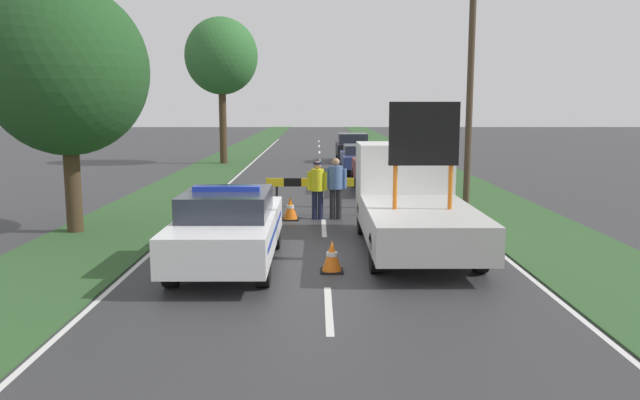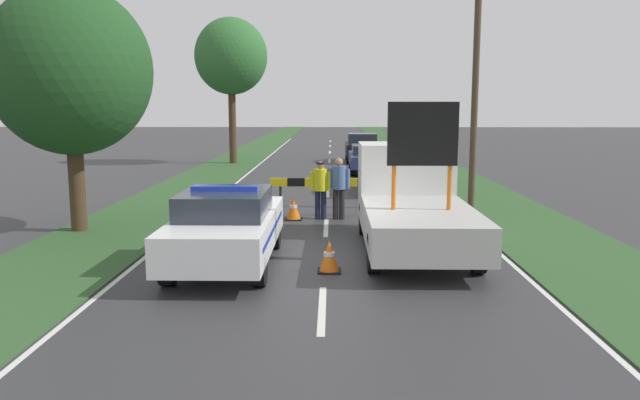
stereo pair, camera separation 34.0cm
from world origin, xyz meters
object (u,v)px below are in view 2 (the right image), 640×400
at_px(work_truck, 411,200).
at_px(traffic_cone_behind_barrier, 293,208).
at_px(traffic_cone_lane_edge, 427,212).
at_px(utility_pole, 475,90).
at_px(police_car, 227,226).
at_px(roadside_tree_near_right, 70,71).
at_px(traffic_cone_near_truck, 396,203).
at_px(queued_car_hatch_blue, 370,158).
at_px(road_barrier, 322,185).
at_px(queued_car_sedan_black, 362,147).
at_px(traffic_cone_near_police, 329,256).
at_px(traffic_cone_centre_front, 430,204).
at_px(roadside_tree_near_left, 231,57).
at_px(pedestrian_civilian, 339,184).
at_px(queued_car_wagon_maroon, 384,169).
at_px(police_officer, 321,185).

height_order(work_truck, traffic_cone_behind_barrier, work_truck).
xyz_separation_m(traffic_cone_lane_edge, utility_pole, (1.68, 2.11, 3.36)).
distance_m(police_car, roadside_tree_near_right, 6.41).
relative_size(traffic_cone_near_truck, queued_car_hatch_blue, 0.12).
bearing_deg(road_barrier, traffic_cone_near_truck, 18.83).
height_order(traffic_cone_lane_edge, queued_car_sedan_black, queued_car_sedan_black).
xyz_separation_m(work_truck, road_barrier, (-2.09, 3.92, -0.15)).
relative_size(traffic_cone_near_police, roadside_tree_near_right, 0.10).
bearing_deg(queued_car_sedan_black, traffic_cone_centre_front, 93.91).
bearing_deg(roadside_tree_near_left, traffic_cone_near_truck, -64.45).
relative_size(pedestrian_civilian, traffic_cone_near_police, 2.81).
height_order(traffic_cone_centre_front, queued_car_wagon_maroon, queued_car_wagon_maroon).
bearing_deg(utility_pole, traffic_cone_near_police, -120.77).
relative_size(police_car, pedestrian_civilian, 2.82).
height_order(pedestrian_civilian, traffic_cone_near_police, pedestrian_civilian).
bearing_deg(traffic_cone_lane_edge, pedestrian_civilian, 168.84).
distance_m(police_officer, roadside_tree_near_left, 18.42).
bearing_deg(work_truck, queued_car_hatch_blue, -92.65).
bearing_deg(queued_car_sedan_black, police_car, 80.68).
bearing_deg(traffic_cone_near_police, pedestrian_civilian, 87.55).
bearing_deg(queued_car_sedan_black, work_truck, 90.31).
height_order(pedestrian_civilian, traffic_cone_behind_barrier, pedestrian_civilian).
relative_size(police_officer, traffic_cone_near_police, 2.66).
bearing_deg(roadside_tree_near_right, traffic_cone_lane_edge, 8.53).
xyz_separation_m(traffic_cone_near_truck, queued_car_hatch_blue, (-0.16, 10.90, 0.47)).
bearing_deg(work_truck, traffic_cone_centre_front, -107.71).
xyz_separation_m(queued_car_wagon_maroon, utility_pole, (2.36, -4.16, 2.81)).
bearing_deg(roadside_tree_near_right, work_truck, -10.54).
height_order(queued_car_hatch_blue, roadside_tree_near_right, roadside_tree_near_right).
height_order(work_truck, road_barrier, work_truck).
bearing_deg(traffic_cone_behind_barrier, roadside_tree_near_left, 104.46).
xyz_separation_m(traffic_cone_behind_barrier, traffic_cone_lane_edge, (3.72, -0.38, -0.02)).
bearing_deg(pedestrian_civilian, queued_car_wagon_maroon, 65.06).
height_order(traffic_cone_centre_front, roadside_tree_near_left, roadside_tree_near_left).
bearing_deg(traffic_cone_near_police, traffic_cone_near_truck, 74.07).
bearing_deg(traffic_cone_lane_edge, traffic_cone_near_police, -117.20).
bearing_deg(queued_car_hatch_blue, queued_car_wagon_maroon, 91.21).
bearing_deg(queued_car_sedan_black, traffic_cone_near_police, 85.79).
bearing_deg(traffic_cone_near_police, queued_car_wagon_maroon, 80.14).
bearing_deg(work_truck, road_barrier, -64.57).
distance_m(police_officer, traffic_cone_near_police, 5.71).
bearing_deg(traffic_cone_behind_barrier, road_barrier, 37.20).
height_order(queued_car_wagon_maroon, roadside_tree_near_right, roadside_tree_near_right).
relative_size(queued_car_hatch_blue, utility_pole, 0.63).
height_order(police_car, queued_car_sedan_black, police_car).
relative_size(work_truck, queued_car_hatch_blue, 1.29).
distance_m(traffic_cone_centre_front, roadside_tree_near_left, 19.19).
relative_size(police_officer, utility_pole, 0.23).
bearing_deg(queued_car_hatch_blue, pedestrian_civilian, 82.51).
distance_m(traffic_cone_centre_front, roadside_tree_near_right, 10.41).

